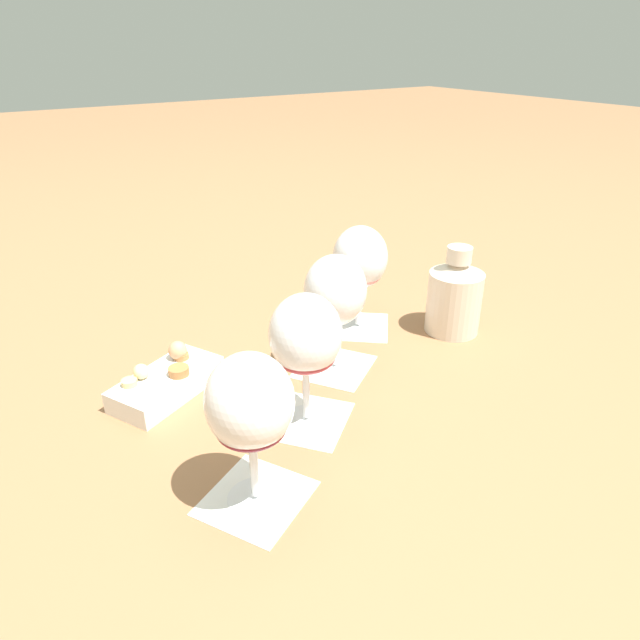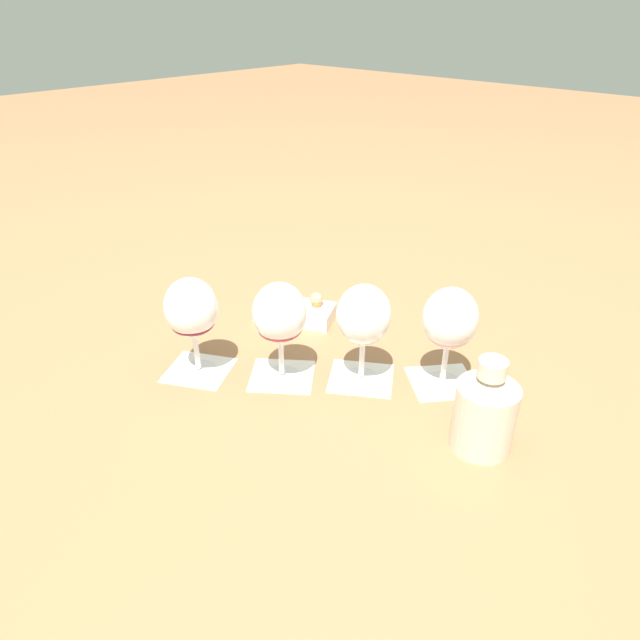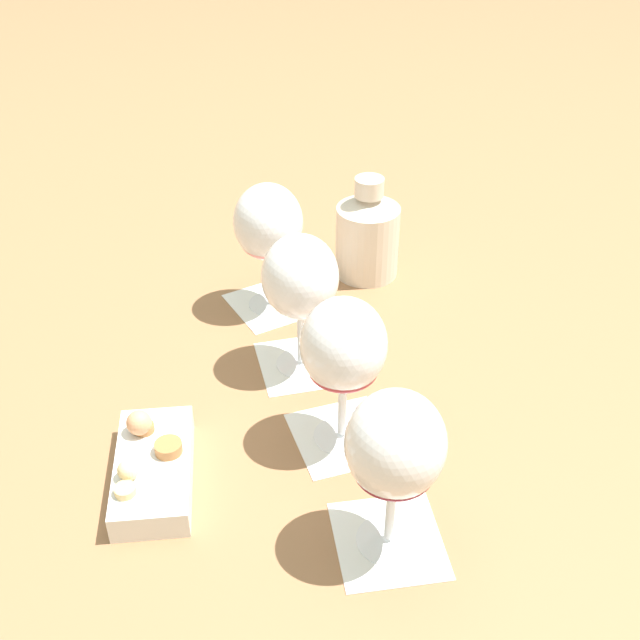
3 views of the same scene
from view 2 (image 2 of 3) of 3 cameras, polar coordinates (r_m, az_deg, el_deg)
ground_plane at (r=1.07m, az=0.16°, el=-5.54°), size 8.00×8.00×0.00m
tasting_card_0 at (r=1.07m, az=12.11°, el=-6.06°), size 0.16×0.16×0.00m
tasting_card_1 at (r=1.06m, az=4.12°, el=-5.80°), size 0.16×0.15×0.00m
tasting_card_2 at (r=1.07m, az=-3.82°, el=-5.57°), size 0.16×0.16×0.00m
tasting_card_3 at (r=1.10m, az=-12.01°, el=-4.90°), size 0.15×0.15×0.00m
wine_glass_0 at (r=1.01m, az=12.86°, el=-0.22°), size 0.10×0.10×0.19m
wine_glass_1 at (r=0.99m, az=4.38°, el=0.12°), size 0.10×0.10×0.19m
wine_glass_2 at (r=1.00m, az=-4.06°, el=0.34°), size 0.10×0.10×0.19m
wine_glass_3 at (r=1.04m, az=-12.73°, el=0.84°), size 0.10×0.10×0.19m
ceramic_vase at (r=0.91m, az=16.18°, el=-8.63°), size 0.10×0.10×0.16m
snack_dish at (r=1.24m, az=-2.43°, el=0.94°), size 0.19×0.15×0.06m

